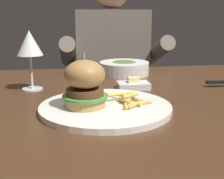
% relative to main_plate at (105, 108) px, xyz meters
% --- Properties ---
extents(dining_table, '(1.33, 0.93, 0.74)m').
position_rel_main_plate_xyz_m(dining_table, '(0.08, 0.11, -0.09)').
color(dining_table, '#472B19').
rests_on(dining_table, ground).
extents(main_plate, '(0.32, 0.32, 0.01)m').
position_rel_main_plate_xyz_m(main_plate, '(0.00, 0.00, 0.00)').
color(main_plate, white).
rests_on(main_plate, dining_table).
extents(burger_sandwich, '(0.11, 0.11, 0.13)m').
position_rel_main_plate_xyz_m(burger_sandwich, '(-0.05, -0.01, 0.06)').
color(burger_sandwich, tan).
rests_on(burger_sandwich, main_plate).
extents(fries_pile, '(0.10, 0.12, 0.02)m').
position_rel_main_plate_xyz_m(fries_pile, '(0.06, 0.00, 0.02)').
color(fries_pile, '#E0B251').
rests_on(fries_pile, main_plate).
extents(wine_glass, '(0.08, 0.08, 0.18)m').
position_rel_main_plate_xyz_m(wine_glass, '(-0.20, 0.24, 0.13)').
color(wine_glass, silver).
rests_on(wine_glass, dining_table).
extents(butter_dish, '(0.10, 0.07, 0.04)m').
position_rel_main_plate_xyz_m(butter_dish, '(0.11, 0.20, 0.00)').
color(butter_dish, white).
rests_on(butter_dish, dining_table).
extents(soup_bowl, '(0.19, 0.19, 0.05)m').
position_rel_main_plate_xyz_m(soup_bowl, '(0.12, 0.43, 0.02)').
color(soup_bowl, white).
rests_on(soup_bowl, dining_table).
extents(diner_person, '(0.51, 0.36, 1.18)m').
position_rel_main_plate_xyz_m(diner_person, '(0.13, 0.85, -0.18)').
color(diner_person, '#282833').
rests_on(diner_person, ground).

